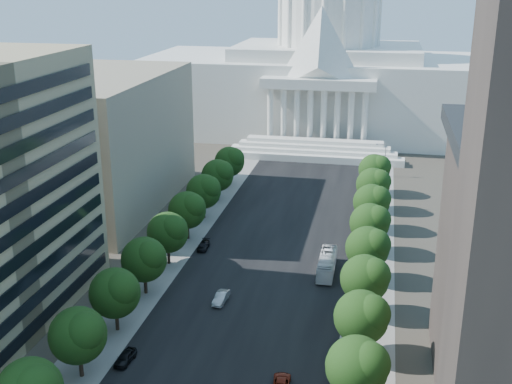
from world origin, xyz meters
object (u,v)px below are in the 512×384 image
Objects in this scene: car_red at (281,382)px; car_dark_b at (204,246)px; car_silver at (221,298)px; car_dark_a at (125,358)px; city_bus at (327,264)px.

car_dark_b is (-21.98, 40.74, 0.01)m from car_red.
car_silver is 1.04× the size of car_dark_b.
car_red is at bearing -64.47° from car_dark_b.
car_dark_b reaches higher than car_red.
car_dark_a is 0.92× the size of car_silver.
car_silver is at bearing 69.81° from car_dark_a.
car_silver reaches higher than car_dark_b.
car_silver is 24.47m from car_red.
car_red is (21.98, -1.29, -0.09)m from car_dark_a.
city_bus is (24.53, 33.80, 0.88)m from car_dark_a.
car_silver is at bearing -61.72° from car_red.
car_red is (13.29, -20.55, -0.13)m from car_silver.
car_dark_b is 0.40× the size of city_bus.
city_bus is (15.85, 14.54, 0.84)m from car_silver.
car_red is at bearing -94.39° from city_bus.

